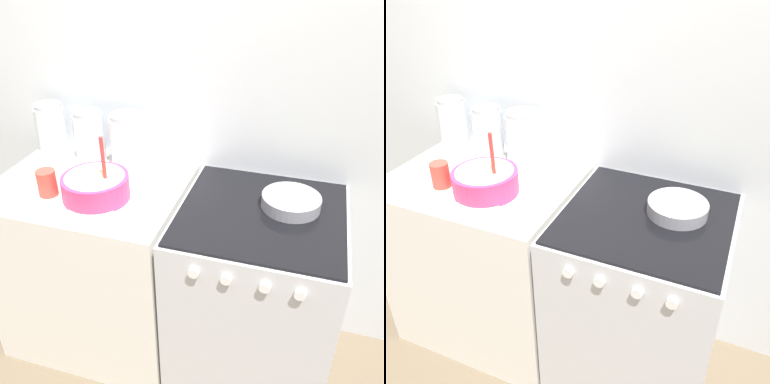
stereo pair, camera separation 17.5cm
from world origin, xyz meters
The scene contains 10 objects.
wall_back centered at (0.00, 0.69, 1.20)m, with size 4.70×0.05×2.40m.
countertop_cabinet centered at (-0.42, 0.33, 0.46)m, with size 0.85×0.67×0.91m.
stove centered at (0.36, 0.33, 0.45)m, with size 0.68×0.69×0.91m.
mixing_bowl centered at (-0.33, 0.24, 0.97)m, with size 0.28×0.28×0.28m.
baking_pan centered at (0.46, 0.40, 0.94)m, with size 0.24×0.24×0.06m.
storage_jar_left centered at (-0.73, 0.56, 1.02)m, with size 0.14×0.14×0.26m.
storage_jar_middle centered at (-0.52, 0.56, 1.02)m, with size 0.14×0.14×0.25m.
storage_jar_right centered at (-0.32, 0.56, 1.02)m, with size 0.18×0.18×0.26m.
tin_can centered at (-0.54, 0.20, 0.97)m, with size 0.08×0.08×0.11m.
recipe_page centered at (-0.31, 0.17, 0.91)m, with size 0.23×0.31×0.01m.
Camera 2 is at (0.66, -1.06, 1.86)m, focal length 40.00 mm.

